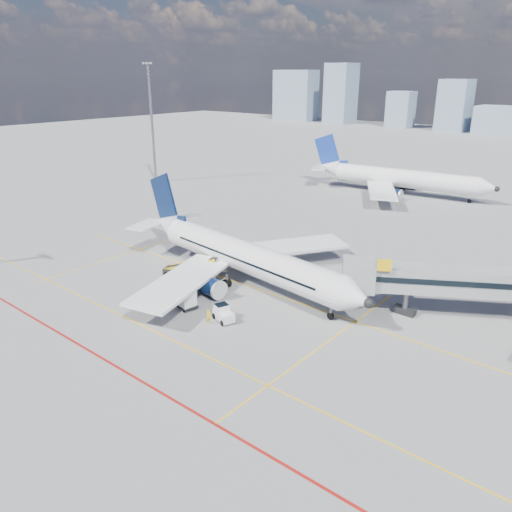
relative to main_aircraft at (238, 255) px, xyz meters
The scene contains 10 objects.
ground 9.40m from the main_aircraft, 77.05° to the right, with size 420.00×420.00×0.00m, color gray.
apron_markings 13.00m from the main_aircraft, 83.61° to the right, with size 90.00×35.12×0.01m.
jet_bridge 26.81m from the main_aircraft, 18.04° to the left, with size 23.55×15.78×6.30m.
floodlight_mast_nw 62.48m from the main_aircraft, 149.37° to the left, with size 3.20×0.61×25.45m.
main_aircraft is the anchor object (origin of this frame).
second_aircraft 54.81m from the main_aircraft, 95.76° to the left, with size 38.10×33.15×11.14m.
baggage_tug 10.70m from the main_aircraft, 57.03° to the right, with size 2.71×2.14×1.67m.
cargo_dolly 9.35m from the main_aircraft, 89.71° to the right, with size 3.89×2.18×2.02m.
belt_loader 7.15m from the main_aircraft, 151.17° to the right, with size 6.84×4.12×2.81m.
ramp_worker 11.61m from the main_aircraft, 63.52° to the right, with size 0.57×0.37×1.56m, color yellow.
Camera 1 is at (34.62, -32.36, 23.20)m, focal length 35.00 mm.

